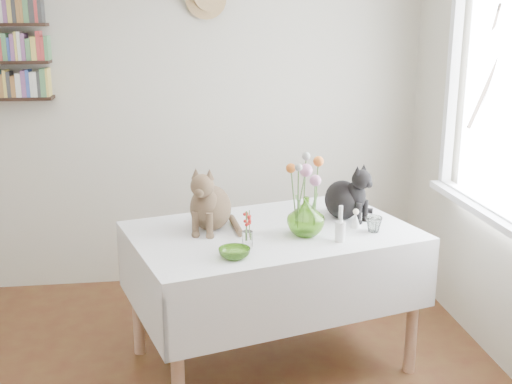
{
  "coord_description": "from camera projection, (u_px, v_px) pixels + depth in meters",
  "views": [
    {
      "loc": [
        0.18,
        -2.34,
        1.93
      ],
      "look_at": [
        0.61,
        0.84,
        1.05
      ],
      "focal_mm": 45.0,
      "sensor_mm": 36.0,
      "label": 1
    }
  ],
  "objects": [
    {
      "name": "dining_table",
      "position": [
        271.0,
        264.0,
        3.56
      ],
      "size": [
        1.71,
        1.34,
        0.8
      ],
      "color": "white",
      "rests_on": "room"
    },
    {
      "name": "candlestick",
      "position": [
        340.0,
        230.0,
        3.31
      ],
      "size": [
        0.05,
        0.05,
        0.19
      ],
      "color": "white",
      "rests_on": "dining_table"
    },
    {
      "name": "porcelain_figurine",
      "position": [
        356.0,
        219.0,
        3.53
      ],
      "size": [
        0.06,
        0.06,
        0.11
      ],
      "color": "white",
      "rests_on": "dining_table"
    },
    {
      "name": "flower_vase",
      "position": [
        306.0,
        216.0,
        3.39
      ],
      "size": [
        0.23,
        0.23,
        0.21
      ],
      "primitive_type": "imported",
      "rotation": [
        0.0,
        0.0,
        -0.16
      ],
      "color": "#88C645",
      "rests_on": "dining_table"
    },
    {
      "name": "drinking_glass",
      "position": [
        374.0,
        224.0,
        3.46
      ],
      "size": [
        0.11,
        0.11,
        0.09
      ],
      "primitive_type": "imported",
      "rotation": [
        0.0,
        0.0,
        0.19
      ],
      "color": "white",
      "rests_on": "dining_table"
    },
    {
      "name": "tabby_cat",
      "position": [
        210.0,
        196.0,
        3.48
      ],
      "size": [
        0.35,
        0.38,
        0.37
      ],
      "primitive_type": null,
      "rotation": [
        0.0,
        0.0,
        -0.36
      ],
      "color": "olive",
      "rests_on": "dining_table"
    },
    {
      "name": "berry_jar",
      "position": [
        247.0,
        229.0,
        3.2
      ],
      "size": [
        0.05,
        0.05,
        0.22
      ],
      "color": "white",
      "rests_on": "dining_table"
    },
    {
      "name": "room",
      "position": [
        124.0,
        205.0,
        2.4
      ],
      "size": [
        4.08,
        4.58,
        2.58
      ],
      "color": "brown",
      "rests_on": "ground"
    },
    {
      "name": "window",
      "position": [
        512.0,
        122.0,
        3.37
      ],
      "size": [
        0.12,
        1.52,
        1.32
      ],
      "color": "white",
      "rests_on": "room"
    },
    {
      "name": "flower_bouquet",
      "position": [
        306.0,
        172.0,
        3.34
      ],
      "size": [
        0.17,
        0.12,
        0.39
      ],
      "color": "#4C7233",
      "rests_on": "flower_vase"
    },
    {
      "name": "black_cat",
      "position": [
        343.0,
        190.0,
        3.67
      ],
      "size": [
        0.36,
        0.36,
        0.33
      ],
      "primitive_type": null,
      "rotation": [
        0.0,
        0.0,
        0.73
      ],
      "color": "black",
      "rests_on": "dining_table"
    },
    {
      "name": "green_bowl",
      "position": [
        234.0,
        253.0,
        3.09
      ],
      "size": [
        0.21,
        0.21,
        0.05
      ],
      "primitive_type": "imported",
      "rotation": [
        0.0,
        0.0,
        0.46
      ],
      "color": "#88C645",
      "rests_on": "dining_table"
    }
  ]
}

